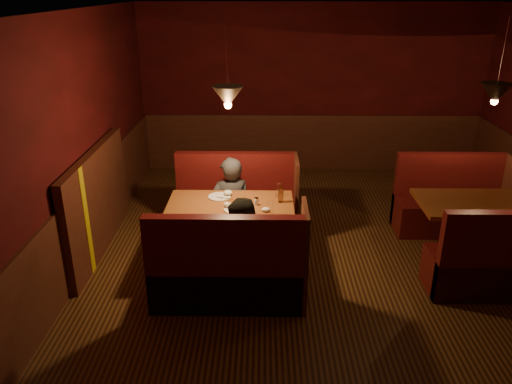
{
  "coord_description": "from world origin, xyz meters",
  "views": [
    {
      "loc": [
        -0.87,
        -5.25,
        3.14
      ],
      "look_at": [
        -0.94,
        0.03,
        0.95
      ],
      "focal_mm": 35.0,
      "sensor_mm": 36.0,
      "label": 1
    }
  ],
  "objects_px": {
    "main_table": "(232,219)",
    "second_bench_far": "(450,206)",
    "main_bench_near": "(229,276)",
    "diner_b": "(245,233)",
    "diner_a": "(230,188)",
    "second_table": "(473,217)",
    "main_bench_far": "(237,209)",
    "second_bench_near": "(501,267)"
  },
  "relations": [
    {
      "from": "main_bench_near",
      "to": "second_bench_far",
      "type": "xyz_separation_m",
      "value": [
        2.92,
        1.83,
        -0.01
      ]
    },
    {
      "from": "main_table",
      "to": "diner_b",
      "type": "bearing_deg",
      "value": -73.44
    },
    {
      "from": "main_bench_far",
      "to": "second_bench_near",
      "type": "relative_size",
      "value": 1.09
    },
    {
      "from": "main_bench_near",
      "to": "second_bench_far",
      "type": "bearing_deg",
      "value": 32.16
    },
    {
      "from": "main_bench_far",
      "to": "main_bench_near",
      "type": "height_order",
      "value": "same"
    },
    {
      "from": "main_table",
      "to": "diner_a",
      "type": "relative_size",
      "value": 0.97
    },
    {
      "from": "main_bench_far",
      "to": "second_bench_far",
      "type": "height_order",
      "value": "main_bench_far"
    },
    {
      "from": "main_bench_near",
      "to": "diner_b",
      "type": "height_order",
      "value": "diner_b"
    },
    {
      "from": "second_table",
      "to": "diner_a",
      "type": "xyz_separation_m",
      "value": [
        -2.95,
        0.41,
        0.2
      ]
    },
    {
      "from": "second_table",
      "to": "second_bench_near",
      "type": "height_order",
      "value": "second_bench_near"
    },
    {
      "from": "main_table",
      "to": "second_table",
      "type": "distance_m",
      "value": 2.91
    },
    {
      "from": "main_bench_far",
      "to": "second_table",
      "type": "bearing_deg",
      "value": -12.34
    },
    {
      "from": "second_bench_far",
      "to": "diner_b",
      "type": "relative_size",
      "value": 1.02
    },
    {
      "from": "main_bench_near",
      "to": "diner_a",
      "type": "distance_m",
      "value": 1.5
    },
    {
      "from": "main_bench_far",
      "to": "second_table",
      "type": "distance_m",
      "value": 2.96
    },
    {
      "from": "second_table",
      "to": "diner_a",
      "type": "bearing_deg",
      "value": 172.16
    },
    {
      "from": "second_bench_far",
      "to": "second_bench_near",
      "type": "xyz_separation_m",
      "value": [
        0.0,
        -1.6,
        0.0
      ]
    },
    {
      "from": "main_table",
      "to": "second_table",
      "type": "height_order",
      "value": "main_table"
    },
    {
      "from": "second_bench_near",
      "to": "diner_b",
      "type": "distance_m",
      "value": 2.78
    },
    {
      "from": "main_table",
      "to": "main_bench_near",
      "type": "relative_size",
      "value": 0.91
    },
    {
      "from": "main_table",
      "to": "diner_a",
      "type": "distance_m",
      "value": 0.63
    },
    {
      "from": "second_table",
      "to": "second_bench_far",
      "type": "relative_size",
      "value": 0.9
    },
    {
      "from": "main_bench_far",
      "to": "diner_a",
      "type": "xyz_separation_m",
      "value": [
        -0.07,
        -0.23,
        0.41
      ]
    },
    {
      "from": "main_table",
      "to": "main_bench_far",
      "type": "height_order",
      "value": "main_bench_far"
    },
    {
      "from": "main_table",
      "to": "main_bench_far",
      "type": "bearing_deg",
      "value": 88.85
    },
    {
      "from": "main_bench_far",
      "to": "second_bench_far",
      "type": "distance_m",
      "value": 2.92
    },
    {
      "from": "second_table",
      "to": "second_bench_near",
      "type": "bearing_deg",
      "value": -87.8
    },
    {
      "from": "main_table",
      "to": "second_bench_far",
      "type": "bearing_deg",
      "value": 18.8
    },
    {
      "from": "second_bench_near",
      "to": "diner_a",
      "type": "relative_size",
      "value": 0.98
    },
    {
      "from": "main_table",
      "to": "second_bench_far",
      "type": "xyz_separation_m",
      "value": [
        2.93,
        1.0,
        -0.27
      ]
    },
    {
      "from": "second_table",
      "to": "main_bench_far",
      "type": "bearing_deg",
      "value": 167.66
    },
    {
      "from": "diner_a",
      "to": "diner_b",
      "type": "distance_m",
      "value": 1.23
    },
    {
      "from": "second_table",
      "to": "second_bench_far",
      "type": "bearing_deg",
      "value": 87.8
    },
    {
      "from": "second_table",
      "to": "diner_a",
      "type": "distance_m",
      "value": 2.99
    },
    {
      "from": "second_table",
      "to": "diner_b",
      "type": "distance_m",
      "value": 2.85
    },
    {
      "from": "main_table",
      "to": "diner_b",
      "type": "xyz_separation_m",
      "value": [
        0.18,
        -0.6,
        0.12
      ]
    },
    {
      "from": "main_bench_near",
      "to": "diner_a",
      "type": "height_order",
      "value": "diner_a"
    },
    {
      "from": "main_bench_near",
      "to": "diner_b",
      "type": "relative_size",
      "value": 1.11
    },
    {
      "from": "second_bench_far",
      "to": "main_table",
      "type": "bearing_deg",
      "value": -161.2
    },
    {
      "from": "diner_a",
      "to": "main_table",
      "type": "bearing_deg",
      "value": 82.01
    },
    {
      "from": "main_table",
      "to": "diner_b",
      "type": "relative_size",
      "value": 1.01
    },
    {
      "from": "second_bench_far",
      "to": "diner_b",
      "type": "distance_m",
      "value": 3.21
    }
  ]
}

